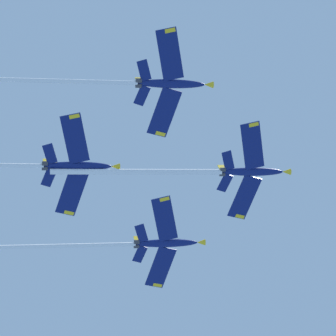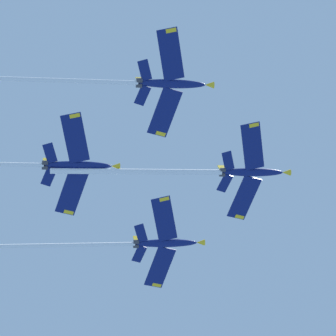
{
  "view_description": "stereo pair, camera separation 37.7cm",
  "coord_description": "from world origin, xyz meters",
  "views": [
    {
      "loc": [
        -32.4,
        35.94,
        1.89
      ],
      "look_at": [
        13.18,
        0.03,
        130.16
      ],
      "focal_mm": 83.03,
      "sensor_mm": 36.0,
      "label": 1
    },
    {
      "loc": [
        -32.16,
        36.24,
        1.89
      ],
      "look_at": [
        13.18,
        0.03,
        130.16
      ],
      "focal_mm": 83.03,
      "sensor_mm": 36.0,
      "label": 2
    }
  ],
  "objects": [
    {
      "name": "jet_left_wing",
      "position": [
        28.55,
        -5.29,
        129.41
      ],
      "size": [
        27.88,
        35.33,
        8.6
      ],
      "color": "navy"
    },
    {
      "name": "jet_lead",
      "position": [
        9.56,
        -6.38,
        130.99
      ],
      "size": [
        28.65,
        37.61,
        10.06
      ],
      "color": "navy"
    },
    {
      "name": "jet_slot",
      "position": [
        25.63,
        19.86,
        125.72
      ],
      "size": [
        31.91,
        43.27,
        10.87
      ],
      "color": "navy"
    },
    {
      "name": "jet_right_wing",
      "position": [
        4.5,
        15.82,
        129.01
      ],
      "size": [
        32.4,
        43.17,
        10.93
      ],
      "color": "navy"
    }
  ]
}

